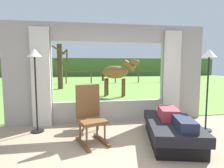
{
  "coord_description": "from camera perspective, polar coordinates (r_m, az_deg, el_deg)",
  "views": [
    {
      "loc": [
        -0.69,
        -2.57,
        1.51
      ],
      "look_at": [
        0.0,
        1.8,
        1.05
      ],
      "focal_mm": 29.79,
      "sensor_mm": 36.0,
      "label": 1
    }
  ],
  "objects": [
    {
      "name": "ground_plane",
      "position": [
        3.06,
        5.78,
        -23.62
      ],
      "size": [
        12.0,
        12.0,
        0.0
      ],
      "primitive_type": "plane",
      "color": "gray"
    },
    {
      "name": "back_wall_with_window",
      "position": [
        4.89,
        -0.85,
        2.87
      ],
      "size": [
        5.2,
        0.12,
        2.55
      ],
      "color": "#9E998E",
      "rests_on": "ground_plane"
    },
    {
      "name": "curtain_panel_left",
      "position": [
        4.81,
        -20.97,
        1.84
      ],
      "size": [
        0.44,
        0.1,
        2.4
      ],
      "primitive_type": "cube",
      "color": "beige",
      "rests_on": "ground_plane"
    },
    {
      "name": "curtain_panel_right",
      "position": [
        5.27,
        17.89,
        2.27
      ],
      "size": [
        0.44,
        0.1,
        2.4
      ],
      "primitive_type": "cube",
      "color": "beige",
      "rests_on": "ground_plane"
    },
    {
      "name": "outdoor_pasture_lawn",
      "position": [
        15.82,
        -6.47,
        0.41
      ],
      "size": [
        36.0,
        21.68,
        0.02
      ],
      "primitive_type": "cube",
      "color": "olive",
      "rests_on": "ground_plane"
    },
    {
      "name": "distant_hill_ridge",
      "position": [
        25.58,
        -7.5,
        5.13
      ],
      "size": [
        36.0,
        2.0,
        2.4
      ],
      "primitive_type": "cube",
      "color": "#496732",
      "rests_on": "ground_plane"
    },
    {
      "name": "recliner_sofa",
      "position": [
        3.95,
        17.71,
        -13.44
      ],
      "size": [
        1.26,
        1.86,
        0.42
      ],
      "rotation": [
        0.0,
        0.0,
        -0.23
      ],
      "color": "black",
      "rests_on": "ground_plane"
    },
    {
      "name": "reclining_person",
      "position": [
        3.82,
        18.18,
        -9.36
      ],
      "size": [
        0.47,
        1.43,
        0.22
      ],
      "rotation": [
        0.0,
        0.0,
        -0.23
      ],
      "color": "#B23338",
      "rests_on": "recliner_sofa"
    },
    {
      "name": "rocking_chair",
      "position": [
        3.69,
        -6.76,
        -9.24
      ],
      "size": [
        0.66,
        0.79,
        1.12
      ],
      "rotation": [
        0.0,
        0.0,
        0.34
      ],
      "color": "brown",
      "rests_on": "ground_plane"
    },
    {
      "name": "side_table",
      "position": [
        4.5,
        -6.71,
        -8.05
      ],
      "size": [
        0.44,
        0.44,
        0.52
      ],
      "color": "brown",
      "rests_on": "ground_plane"
    },
    {
      "name": "potted_plant",
      "position": [
        4.5,
        -7.81,
        -4.46
      ],
      "size": [
        0.22,
        0.22,
        0.32
      ],
      "color": "#9E6042",
      "rests_on": "side_table"
    },
    {
      "name": "book_stack",
      "position": [
        4.41,
        -5.53,
        -6.27
      ],
      "size": [
        0.21,
        0.15,
        0.12
      ],
      "color": "beige",
      "rests_on": "side_table"
    },
    {
      "name": "floor_lamp_left",
      "position": [
        4.41,
        -22.59,
        5.35
      ],
      "size": [
        0.32,
        0.32,
        1.86
      ],
      "color": "black",
      "rests_on": "ground_plane"
    },
    {
      "name": "floor_lamp_right",
      "position": [
        4.67,
        27.55,
        5.1
      ],
      "size": [
        0.32,
        0.32,
        1.85
      ],
      "color": "black",
      "rests_on": "ground_plane"
    },
    {
      "name": "horse",
      "position": [
        8.72,
        1.41,
        3.57
      ],
      "size": [
        1.77,
        1.11,
        1.73
      ],
      "rotation": [
        0.0,
        0.0,
        -2.01
      ],
      "color": "brown",
      "rests_on": "outdoor_pasture_lawn"
    },
    {
      "name": "pasture_tree",
      "position": [
        11.95,
        -15.62,
        5.48
      ],
      "size": [
        1.17,
        1.18,
        2.78
      ],
      "color": "#4C3823",
      "rests_on": "outdoor_pasture_lawn"
    },
    {
      "name": "pasture_fence_line",
      "position": [
        15.22,
        -6.41,
        2.97
      ],
      "size": [
        16.1,
        0.1,
        1.1
      ],
      "color": "brown",
      "rests_on": "outdoor_pasture_lawn"
    }
  ]
}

